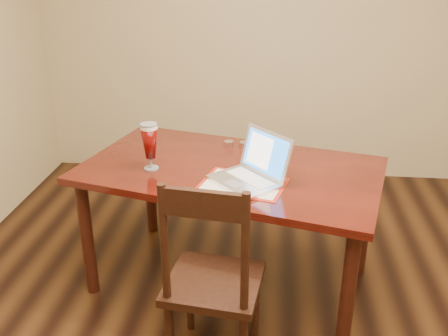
# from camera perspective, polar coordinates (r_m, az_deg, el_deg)

# --- Properties ---
(room_shell) EXTENTS (4.51, 5.01, 2.71)m
(room_shell) POSITION_cam_1_polar(r_m,az_deg,el_deg) (1.95, 10.59, 17.15)
(room_shell) COLOR tan
(room_shell) RESTS_ON ground
(dining_table) EXTENTS (1.90, 1.36, 1.08)m
(dining_table) POSITION_cam_1_polar(r_m,az_deg,el_deg) (2.95, 0.61, -1.52)
(dining_table) COLOR #4E110A
(dining_table) RESTS_ON ground
(dining_chair) EXTENTS (0.50, 0.48, 1.07)m
(dining_chair) POSITION_cam_1_polar(r_m,az_deg,el_deg) (2.47, -1.37, -12.83)
(dining_chair) COLOR black
(dining_chair) RESTS_ON ground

